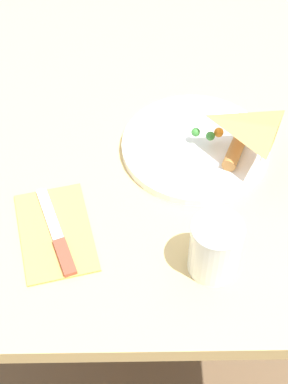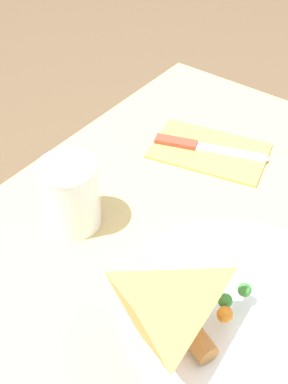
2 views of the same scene
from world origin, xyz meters
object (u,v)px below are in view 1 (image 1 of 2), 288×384
at_px(dining_table, 152,147).
at_px(milk_glass, 215,248).
at_px(butter_knife, 57,234).
at_px(napkin_folded, 56,232).
at_px(plate_pizza, 197,145).

bearing_deg(dining_table, milk_glass, -167.69).
relative_size(milk_glass, butter_knife, 0.55).
xyz_separation_m(dining_table, milk_glass, (-0.36, -0.08, 0.16)).
xyz_separation_m(milk_glass, butter_knife, (0.06, 0.24, -0.04)).
xyz_separation_m(napkin_folded, butter_knife, (-0.01, -0.00, 0.00)).
bearing_deg(dining_table, butter_knife, 152.91).
bearing_deg(milk_glass, plate_pizza, 1.20).
bearing_deg(plate_pizza, milk_glass, -178.80).
height_order(dining_table, milk_glass, milk_glass).
relative_size(plate_pizza, butter_knife, 1.47).
relative_size(dining_table, plate_pizza, 3.88).
bearing_deg(butter_knife, milk_glass, -123.87).
xyz_separation_m(dining_table, napkin_folded, (-0.30, 0.16, 0.12)).
height_order(milk_glass, butter_knife, milk_glass).
distance_m(napkin_folded, butter_knife, 0.01).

